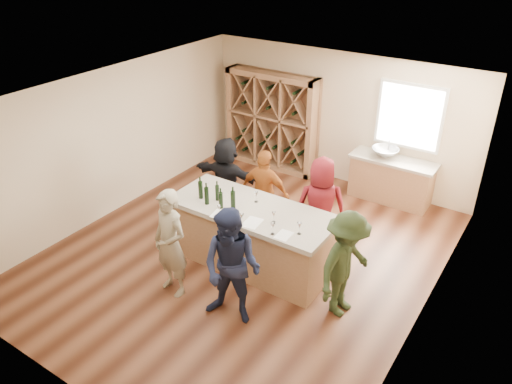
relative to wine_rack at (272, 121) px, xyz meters
The scene contains 35 objects.
floor 3.78m from the wine_rack, 65.36° to the right, with size 6.00×7.00×0.10m, color #562D1B.
ceiling 4.00m from the wine_rack, 65.36° to the right, with size 6.00×7.00×0.10m, color white.
wall_back 1.56m from the wine_rack, 10.57° to the left, with size 6.00×0.10×2.80m, color beige.
wall_front 6.99m from the wine_rack, 77.60° to the right, with size 6.00×0.10×2.80m, color beige.
wall_left 3.63m from the wine_rack, 115.36° to the right, with size 0.10×7.00×2.80m, color beige.
wall_right 5.61m from the wine_rack, 35.70° to the right, with size 0.10×7.00×2.80m, color beige.
window_frame 3.08m from the wine_rack, ahead, with size 1.30×0.06×1.30m, color white.
window_pane 3.07m from the wine_rack, ahead, with size 1.18×0.01×1.18m, color white.
wine_rack is the anchor object (origin of this frame).
back_counter_base 2.98m from the wine_rack, ahead, with size 1.60×0.58×0.86m, color #936846.
back_counter_top 2.91m from the wine_rack, ahead, with size 1.70×0.62×0.06m, color #A59A87.
sink 2.70m from the wine_rack, ahead, with size 0.54×0.54×0.19m, color silver.
faucet 2.70m from the wine_rack, ahead, with size 0.02×0.02×0.30m, color silver.
tasting_counter_base 3.91m from the wine_rack, 62.83° to the right, with size 2.60×1.00×1.00m, color #936846.
tasting_counter_top 3.86m from the wine_rack, 62.83° to the right, with size 2.72×1.12×0.08m, color #A59A87.
wine_bottle_a 3.74m from the wine_rack, 76.21° to the right, with size 0.07×0.07×0.30m, color black.
wine_bottle_b 3.88m from the wine_rack, 73.67° to the right, with size 0.07×0.07×0.29m, color black.
wine_bottle_c 3.72m from the wine_rack, 71.87° to the right, with size 0.07×0.07×0.27m, color black.
wine_bottle_d 3.94m from the wine_rack, 69.89° to the right, with size 0.07×0.07×0.27m, color black.
wine_bottle_e 3.94m from the wine_rack, 67.04° to the right, with size 0.08×0.08×0.31m, color black.
wine_glass_a 4.17m from the wine_rack, 69.29° to the right, with size 0.06×0.06×0.16m, color white.
wine_glass_b 4.37m from the wine_rack, 64.04° to the right, with size 0.08×0.08×0.20m, color white.
wine_glass_c 4.59m from the wine_rack, 58.00° to the right, with size 0.07×0.07×0.19m, color white.
wine_glass_d 4.26m from the wine_rack, 57.78° to the right, with size 0.06×0.06×0.17m, color white.
wine_glass_e 4.59m from the wine_rack, 53.22° to the right, with size 0.07×0.07×0.20m, color white.
tasting_menu_a 4.13m from the wine_rack, 69.59° to the right, with size 0.20×0.27×0.00m, color white.
tasting_menu_b 4.30m from the wine_rack, 62.06° to the right, with size 0.24×0.33×0.00m, color white.
tasting_menu_c 4.62m from the wine_rack, 55.99° to the right, with size 0.20×0.28×0.00m, color white.
person_near_left 4.81m from the wine_rack, 76.31° to the right, with size 0.63×0.46×1.74m, color gray.
person_near_right 5.19m from the wine_rack, 64.18° to the right, with size 0.87×0.48×1.78m, color #191E38.
person_server 5.08m from the wine_rack, 46.33° to the right, with size 1.07×0.50×1.66m, color #263319.
person_far_mid 2.87m from the wine_rack, 60.56° to the right, with size 0.95×0.48×1.62m, color #994C19.
person_far_right 3.52m from the wine_rack, 44.66° to the right, with size 0.85×0.55×1.74m, color #590F14.
person_far_left 2.47m from the wine_rack, 78.36° to the right, with size 1.49×0.54×1.61m, color black.
wine_glass_f 3.66m from the wine_rack, 62.10° to the right, with size 0.07×0.07×0.18m, color white.
Camera 1 is at (4.06, -5.80, 5.07)m, focal length 35.00 mm.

